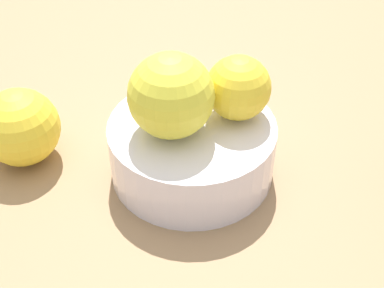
{
  "coord_description": "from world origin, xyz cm",
  "views": [
    {
      "loc": [
        27.09,
        30.77,
        38.89
      ],
      "look_at": [
        0.0,
        0.0,
        3.59
      ],
      "focal_mm": 50.73,
      "sensor_mm": 36.0,
      "label": 1
    }
  ],
  "objects_px": {
    "fruit_bowl": "(192,149)",
    "orange_in_bowl_0": "(171,95)",
    "orange_in_bowl_1": "(238,88)",
    "orange_loose_0": "(20,127)"
  },
  "relations": [
    {
      "from": "fruit_bowl",
      "to": "orange_loose_0",
      "type": "relative_size",
      "value": 2.04
    },
    {
      "from": "fruit_bowl",
      "to": "orange_loose_0",
      "type": "bearing_deg",
      "value": -48.18
    },
    {
      "from": "fruit_bowl",
      "to": "orange_in_bowl_1",
      "type": "relative_size",
      "value": 2.61
    },
    {
      "from": "fruit_bowl",
      "to": "orange_in_bowl_0",
      "type": "bearing_deg",
      "value": -21.36
    },
    {
      "from": "orange_in_bowl_0",
      "to": "orange_in_bowl_1",
      "type": "height_order",
      "value": "orange_in_bowl_0"
    },
    {
      "from": "fruit_bowl",
      "to": "orange_in_bowl_0",
      "type": "xyz_separation_m",
      "value": [
        0.02,
        -0.01,
        0.07
      ]
    },
    {
      "from": "orange_in_bowl_1",
      "to": "orange_loose_0",
      "type": "relative_size",
      "value": 0.78
    },
    {
      "from": "fruit_bowl",
      "to": "orange_in_bowl_0",
      "type": "height_order",
      "value": "orange_in_bowl_0"
    },
    {
      "from": "orange_in_bowl_0",
      "to": "orange_in_bowl_1",
      "type": "bearing_deg",
      "value": 159.99
    },
    {
      "from": "orange_in_bowl_0",
      "to": "orange_in_bowl_1",
      "type": "relative_size",
      "value": 1.27
    }
  ]
}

